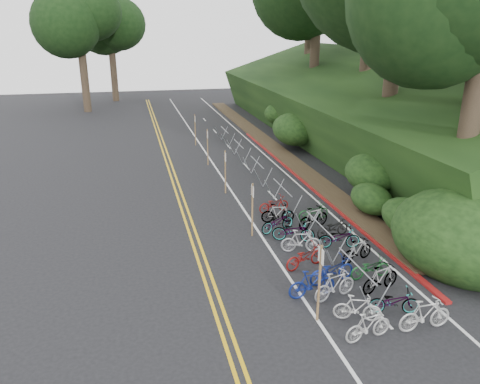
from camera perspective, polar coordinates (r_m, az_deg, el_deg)
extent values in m
plane|color=black|center=(16.95, 3.86, -12.39)|extent=(120.00, 120.00, 0.00)
cube|color=gold|center=(25.46, -7.40, -1.32)|extent=(0.12, 80.00, 0.01)
cube|color=gold|center=(25.49, -6.73, -1.27)|extent=(0.12, 80.00, 0.01)
cube|color=silver|center=(25.93, -0.47, -0.77)|extent=(0.12, 80.00, 0.01)
cube|color=silver|center=(27.12, 8.22, -0.06)|extent=(0.12, 80.00, 0.01)
cube|color=silver|center=(16.53, 16.65, -14.15)|extent=(0.10, 1.60, 0.01)
cube|color=silver|center=(21.22, 8.75, -5.72)|extent=(0.10, 1.60, 0.01)
cube|color=silver|center=(26.45, 3.98, -0.41)|extent=(0.10, 1.60, 0.01)
cube|color=silver|center=(31.94, 0.81, 3.12)|extent=(0.10, 1.60, 0.01)
cube|color=silver|center=(37.60, -1.42, 5.59)|extent=(0.10, 1.60, 0.01)
cube|color=silver|center=(43.34, -3.08, 7.41)|extent=(0.10, 1.60, 0.01)
cube|color=silver|center=(49.15, -4.35, 8.79)|extent=(0.10, 1.60, 0.01)
cube|color=maroon|center=(29.04, 7.73, 1.37)|extent=(0.25, 28.00, 0.10)
cube|color=black|center=(40.44, 13.35, 10.10)|extent=(12.32, 44.00, 9.11)
cube|color=#382819|center=(38.37, 3.43, 5.96)|extent=(1.40, 44.00, 0.16)
ellipsoid|color=#284C19|center=(21.83, 19.93, -3.01)|extent=(2.00, 2.80, 1.60)
ellipsoid|color=#284C19|center=(26.09, 15.72, 2.20)|extent=(2.60, 3.64, 2.08)
ellipsoid|color=#284C19|center=(31.67, 12.57, 6.22)|extent=(2.20, 3.08, 1.76)
ellipsoid|color=#284C19|center=(36.63, 6.50, 7.60)|extent=(3.00, 4.20, 2.40)
ellipsoid|color=#284C19|center=(42.40, 4.68, 9.47)|extent=(2.40, 3.36, 1.92)
ellipsoid|color=#284C19|center=(46.45, 4.73, 11.18)|extent=(2.80, 3.92, 2.24)
ellipsoid|color=#284C19|center=(24.16, 15.73, -0.79)|extent=(1.80, 2.52, 1.44)
ellipsoid|color=#284C19|center=(35.43, 11.04, 8.69)|extent=(3.20, 4.48, 2.56)
ellipsoid|color=black|center=(20.39, 25.62, -4.86)|extent=(5.28, 6.16, 3.52)
cylinder|color=#2D2319|center=(22.20, 25.99, 6.04)|extent=(0.86, 0.86, 6.69)
cylinder|color=#2D2319|center=(25.75, 27.05, 12.85)|extent=(0.94, 0.94, 8.23)
cylinder|color=#2D2319|center=(30.11, 18.03, 13.54)|extent=(0.91, 0.91, 7.72)
cylinder|color=#2D2319|center=(38.23, 15.28, 16.65)|extent=(0.97, 0.97, 8.75)
cylinder|color=#2D2319|center=(45.11, 9.07, 15.88)|extent=(0.88, 0.88, 7.20)
cylinder|color=#2D2319|center=(53.42, 8.40, 17.70)|extent=(0.94, 0.94, 8.23)
cylinder|color=#2D2319|center=(56.22, -18.39, 12.66)|extent=(0.86, 0.86, 6.69)
ellipsoid|color=black|center=(55.95, -19.07, 18.84)|extent=(9.15, 9.15, 8.69)
cylinder|color=#2D2319|center=(64.04, -15.09, 13.43)|extent=(0.83, 0.83, 6.18)
ellipsoid|color=black|center=(63.78, -15.54, 18.32)|extent=(8.00, 8.00, 7.60)
cylinder|color=gray|center=(16.90, 14.07, -8.66)|extent=(0.05, 2.81, 0.05)
cylinder|color=gray|center=(16.07, 15.13, -12.66)|extent=(0.57, 0.04, 1.12)
cylinder|color=gray|center=(16.32, 16.90, -12.31)|extent=(0.57, 0.04, 1.12)
cylinder|color=gray|center=(18.08, 11.26, -8.53)|extent=(0.57, 0.04, 1.12)
cylinder|color=gray|center=(18.30, 12.87, -8.29)|extent=(0.57, 0.04, 1.12)
cylinder|color=gray|center=(19.88, 9.71, -3.93)|extent=(0.05, 3.00, 0.05)
cylinder|color=gray|center=(18.85, 10.46, -7.24)|extent=(0.58, 0.04, 1.13)
cylinder|color=gray|center=(19.07, 12.01, -7.02)|extent=(0.58, 0.04, 1.13)
cylinder|color=gray|center=(21.20, 7.48, -3.99)|extent=(0.58, 0.04, 1.13)
cylinder|color=gray|center=(21.39, 8.88, -3.84)|extent=(0.58, 0.04, 1.13)
cylinder|color=gray|center=(24.24, 5.20, 0.58)|extent=(0.05, 3.00, 0.05)
cylinder|color=gray|center=(23.11, 5.58, -1.91)|extent=(0.58, 0.04, 1.13)
cylinder|color=gray|center=(23.29, 6.88, -1.79)|extent=(0.58, 0.04, 1.13)
cylinder|color=gray|center=(25.61, 3.59, 0.29)|extent=(0.58, 0.04, 1.13)
cylinder|color=gray|center=(25.77, 4.78, 0.38)|extent=(0.58, 0.04, 1.13)
cylinder|color=gray|center=(28.82, 2.08, 3.68)|extent=(0.05, 3.00, 0.05)
cylinder|color=gray|center=(27.61, 2.27, 1.73)|extent=(0.58, 0.04, 1.13)
cylinder|color=gray|center=(27.76, 3.39, 1.81)|extent=(0.58, 0.04, 1.13)
cylinder|color=gray|center=(30.21, 0.86, 3.29)|extent=(0.58, 0.04, 1.13)
cylinder|color=gray|center=(30.34, 1.89, 3.35)|extent=(0.58, 0.04, 1.13)
cylinder|color=gray|center=(33.51, -0.18, 5.91)|extent=(0.05, 3.00, 0.05)
cylinder|color=gray|center=(32.27, -0.10, 4.34)|extent=(0.58, 0.04, 1.13)
cylinder|color=gray|center=(32.39, 0.87, 4.39)|extent=(0.58, 0.04, 1.13)
cylinder|color=gray|center=(34.91, -1.15, 5.49)|extent=(0.58, 0.04, 1.13)
cylinder|color=gray|center=(35.03, -0.25, 5.54)|extent=(0.58, 0.04, 1.13)
cylinder|color=gray|center=(38.28, -1.89, 7.59)|extent=(0.05, 3.00, 0.05)
cylinder|color=gray|center=(37.01, -1.88, 6.27)|extent=(0.58, 0.04, 1.13)
cylinder|color=gray|center=(37.12, -1.02, 6.32)|extent=(0.58, 0.04, 1.13)
cylinder|color=gray|center=(39.69, -2.69, 7.15)|extent=(0.58, 0.04, 1.13)
cylinder|color=gray|center=(39.80, -1.89, 7.20)|extent=(0.58, 0.04, 1.13)
cylinder|color=brown|center=(15.13, 9.64, -10.98)|extent=(0.08, 0.08, 2.67)
cube|color=silver|center=(14.66, 9.85, -7.66)|extent=(0.02, 0.40, 0.50)
cylinder|color=brown|center=(20.86, 1.51, -2.22)|extent=(0.08, 0.08, 2.50)
cube|color=silver|center=(20.54, 1.53, 0.12)|extent=(0.02, 0.40, 0.50)
cylinder|color=brown|center=(26.38, -1.80, 2.43)|extent=(0.08, 0.08, 2.50)
cube|color=silver|center=(26.14, -1.82, 4.32)|extent=(0.02, 0.40, 0.50)
cylinder|color=brown|center=(32.08, -3.97, 5.44)|extent=(0.08, 0.08, 2.50)
cube|color=silver|center=(31.88, -4.00, 7.02)|extent=(0.02, 0.40, 0.50)
cylinder|color=brown|center=(37.87, -5.49, 7.54)|extent=(0.08, 0.08, 2.50)
cube|color=silver|center=(37.70, -5.53, 8.88)|extent=(0.02, 0.40, 0.50)
imported|color=navy|center=(16.73, 8.78, -10.94)|extent=(0.61, 1.79, 1.06)
imported|color=beige|center=(15.05, 15.38, -15.45)|extent=(0.70, 1.65, 0.96)
imported|color=beige|center=(15.99, 21.64, -13.73)|extent=(0.55, 1.80, 1.08)
imported|color=beige|center=(15.83, 14.12, -13.54)|extent=(0.94, 1.59, 0.92)
imported|color=slate|center=(16.52, 18.25, -12.55)|extent=(0.97, 1.78, 0.89)
imported|color=#9E9EA3|center=(16.77, 11.50, -11.06)|extent=(0.97, 1.82, 1.05)
imported|color=slate|center=(17.60, 16.77, -10.02)|extent=(0.98, 1.78, 1.03)
imported|color=navy|center=(17.76, 11.11, -9.33)|extent=(1.01, 1.98, 0.99)
imported|color=#144C1E|center=(18.40, 15.58, -8.86)|extent=(0.68, 1.67, 0.86)
imported|color=maroon|center=(18.62, 7.94, -7.78)|extent=(1.16, 1.93, 0.96)
imported|color=slate|center=(19.47, 14.11, -6.91)|extent=(0.99, 1.67, 0.97)
imported|color=#9E9EA3|center=(19.80, 7.45, -5.94)|extent=(0.84, 1.75, 1.02)
imported|color=slate|center=(20.45, 11.98, -5.47)|extent=(0.96, 1.90, 0.95)
imported|color=slate|center=(20.75, 6.54, -4.73)|extent=(1.31, 1.99, 0.99)
imported|color=black|center=(21.48, 11.22, -4.29)|extent=(0.93, 1.75, 0.87)
imported|color=slate|center=(21.65, 4.57, -3.66)|extent=(1.25, 1.92, 0.96)
imported|color=slate|center=(22.22, 8.95, -3.09)|extent=(1.05, 1.81, 1.05)
imported|color=slate|center=(22.64, 4.63, -2.58)|extent=(0.69, 1.66, 0.97)
imported|color=#144C1E|center=(23.25, 8.94, -2.33)|extent=(0.74, 1.66, 0.85)
imported|color=maroon|center=(23.94, 4.14, -1.46)|extent=(0.88, 1.73, 0.87)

